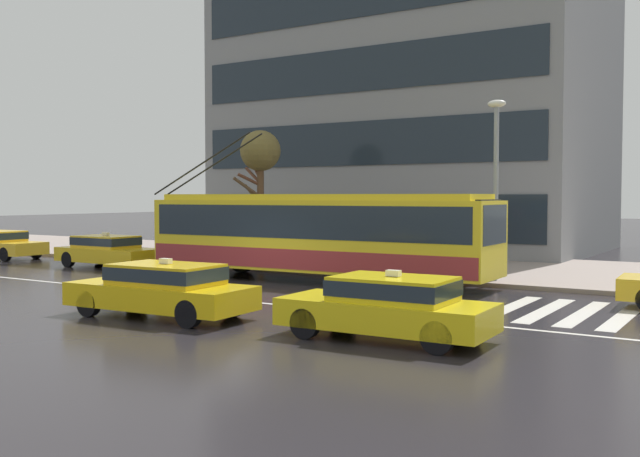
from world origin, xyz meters
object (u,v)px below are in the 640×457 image
at_px(pedestrian_at_shelter, 345,223).
at_px(pedestrian_waiting_by_pole, 359,244).
at_px(pedestrian_approaching_curb, 454,228).
at_px(taxi_oncoming_near, 162,288).
at_px(street_tree_bare, 260,155).
at_px(pedestrian_walking_past, 393,227).
at_px(taxi_queued_behind_bus, 108,250).
at_px(taxi_oncoming_far, 389,305).
at_px(trolleybus, 316,233).
at_px(street_lamp, 496,172).

bearing_deg(pedestrian_at_shelter, pedestrian_waiting_by_pole, -44.96).
xyz_separation_m(pedestrian_at_shelter, pedestrian_approaching_curb, (5.22, -1.82, 0.01)).
bearing_deg(pedestrian_at_shelter, taxi_oncoming_near, -80.50).
relative_size(taxi_oncoming_near, pedestrian_waiting_by_pole, 2.84).
relative_size(pedestrian_waiting_by_pole, street_tree_bare, 0.30).
xyz_separation_m(pedestrian_approaching_curb, pedestrian_waiting_by_pole, (-3.79, 0.40, -0.69)).
bearing_deg(pedestrian_walking_past, pedestrian_waiting_by_pole, 171.94).
bearing_deg(taxi_queued_behind_bus, taxi_oncoming_far, -23.56).
relative_size(taxi_oncoming_near, pedestrian_approaching_curb, 2.30).
distance_m(trolleybus, taxi_oncoming_near, 7.93).
height_order(trolleybus, taxi_queued_behind_bus, trolleybus).
xyz_separation_m(pedestrian_at_shelter, street_lamp, (6.55, -1.63, 1.81)).
bearing_deg(trolleybus, pedestrian_walking_past, 55.14).
xyz_separation_m(pedestrian_at_shelter, street_tree_bare, (-4.57, 0.65, 2.80)).
distance_m(taxi_oncoming_far, pedestrian_approaching_curb, 9.94).
distance_m(taxi_queued_behind_bus, street_tree_bare, 7.42).
xyz_separation_m(taxi_oncoming_far, pedestrian_waiting_by_pole, (-6.25, 9.96, 0.41)).
height_order(taxi_oncoming_far, pedestrian_at_shelter, pedestrian_at_shelter).
bearing_deg(taxi_oncoming_far, pedestrian_waiting_by_pole, 122.09).
bearing_deg(trolleybus, taxi_queued_behind_bus, -177.78).
bearing_deg(trolleybus, street_tree_bare, 141.35).
relative_size(trolleybus, pedestrian_at_shelter, 6.38).
distance_m(pedestrian_at_shelter, pedestrian_approaching_curb, 5.52).
xyz_separation_m(trolleybus, street_lamp, (5.29, 2.37, 2.00)).
distance_m(taxi_queued_behind_bus, pedestrian_waiting_by_pole, 10.25).
relative_size(taxi_oncoming_far, street_lamp, 0.74).
relative_size(taxi_queued_behind_bus, pedestrian_at_shelter, 2.18).
height_order(taxi_queued_behind_bus, pedestrian_at_shelter, pedestrian_at_shelter).
bearing_deg(pedestrian_at_shelter, street_lamp, -14.01).
relative_size(trolleybus, street_tree_bare, 2.36).
distance_m(taxi_queued_behind_bus, taxi_oncoming_near, 12.78).
bearing_deg(pedestrian_walking_past, street_lamp, -0.04).
bearing_deg(street_lamp, pedestrian_waiting_by_pole, 177.62).
bearing_deg(taxi_oncoming_near, taxi_oncoming_far, 4.70).
xyz_separation_m(taxi_oncoming_near, pedestrian_at_shelter, (-1.98, 11.85, 1.09)).
relative_size(trolleybus, taxi_oncoming_far, 3.03).
relative_size(taxi_oncoming_far, pedestrian_at_shelter, 2.11).
distance_m(pedestrian_at_shelter, pedestrian_waiting_by_pole, 2.12).
relative_size(taxi_oncoming_far, pedestrian_walking_past, 2.14).
relative_size(taxi_oncoming_near, pedestrian_at_shelter, 2.29).
relative_size(pedestrian_at_shelter, pedestrian_approaching_curb, 1.00).
bearing_deg(pedestrian_at_shelter, taxi_queued_behind_bus, -152.40).
xyz_separation_m(trolleybus, pedestrian_at_shelter, (-1.25, 4.01, 0.19)).
xyz_separation_m(taxi_oncoming_near, pedestrian_waiting_by_pole, (-0.56, 10.43, 0.41)).
height_order(taxi_oncoming_near, pedestrian_waiting_by_pole, pedestrian_waiting_by_pole).
bearing_deg(taxi_oncoming_near, trolleybus, 95.31).
bearing_deg(street_tree_bare, pedestrian_at_shelter, -8.04).
bearing_deg(taxi_oncoming_far, street_lamp, 96.59).
bearing_deg(pedestrian_at_shelter, pedestrian_walking_past, -29.28).
bearing_deg(pedestrian_waiting_by_pole, pedestrian_at_shelter, 135.04).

